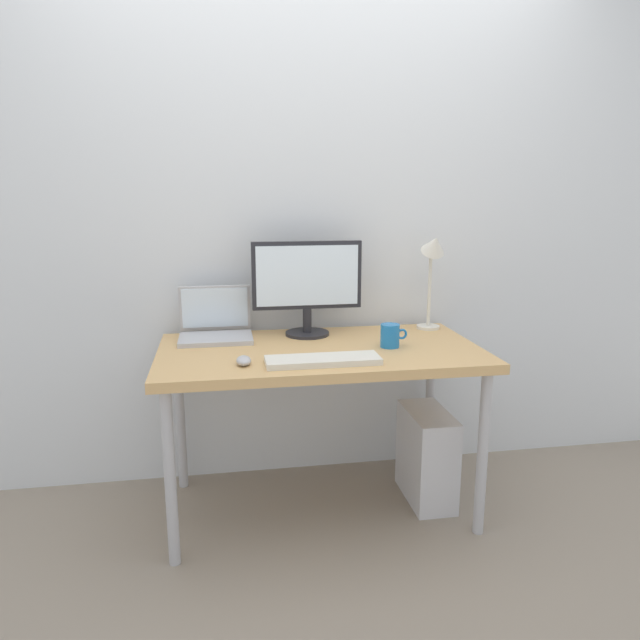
{
  "coord_description": "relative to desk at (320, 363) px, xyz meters",
  "views": [
    {
      "loc": [
        -0.4,
        -2.35,
        1.39
      ],
      "look_at": [
        0.0,
        0.0,
        0.86
      ],
      "focal_mm": 32.95,
      "sensor_mm": 36.0,
      "label": 1
    }
  ],
  "objects": [
    {
      "name": "keyboard",
      "position": [
        -0.03,
        -0.22,
        0.08
      ],
      "size": [
        0.44,
        0.14,
        0.02
      ],
      "primitive_type": "cube",
      "color": "silver",
      "rests_on": "desk"
    },
    {
      "name": "computer_tower",
      "position": [
        0.49,
        0.0,
        -0.47
      ],
      "size": [
        0.18,
        0.36,
        0.42
      ],
      "primitive_type": "cube",
      "color": "silver",
      "rests_on": "ground_plane"
    },
    {
      "name": "desk_lamp",
      "position": [
        0.57,
        0.23,
        0.4
      ],
      "size": [
        0.11,
        0.16,
        0.47
      ],
      "color": "silver",
      "rests_on": "desk"
    },
    {
      "name": "back_wall",
      "position": [
        0.0,
        0.42,
        0.62
      ],
      "size": [
        4.4,
        0.04,
        2.6
      ],
      "primitive_type": "cube",
      "color": "silver",
      "rests_on": "ground_plane"
    },
    {
      "name": "laptop",
      "position": [
        -0.43,
        0.25,
        0.12
      ],
      "size": [
        0.32,
        0.26,
        0.23
      ],
      "color": "#B2B2B7",
      "rests_on": "desk"
    },
    {
      "name": "ground_plane",
      "position": [
        0.0,
        0.0,
        -0.68
      ],
      "size": [
        6.0,
        6.0,
        0.0
      ],
      "primitive_type": "plane",
      "color": "gray"
    },
    {
      "name": "monitor",
      "position": [
        -0.02,
        0.23,
        0.31
      ],
      "size": [
        0.5,
        0.2,
        0.43
      ],
      "color": "#232328",
      "rests_on": "desk"
    },
    {
      "name": "mouse",
      "position": [
        -0.33,
        -0.2,
        0.08
      ],
      "size": [
        0.06,
        0.09,
        0.03
      ],
      "primitive_type": "ellipsoid",
      "color": "#B2B2B7",
      "rests_on": "desk"
    },
    {
      "name": "coffee_mug",
      "position": [
        0.29,
        -0.04,
        0.11
      ],
      "size": [
        0.12,
        0.08,
        0.1
      ],
      "color": "#1E72BF",
      "rests_on": "desk"
    },
    {
      "name": "desk",
      "position": [
        0.0,
        0.0,
        0.0
      ],
      "size": [
        1.35,
        0.73,
        0.74
      ],
      "color": "tan",
      "rests_on": "ground_plane"
    }
  ]
}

